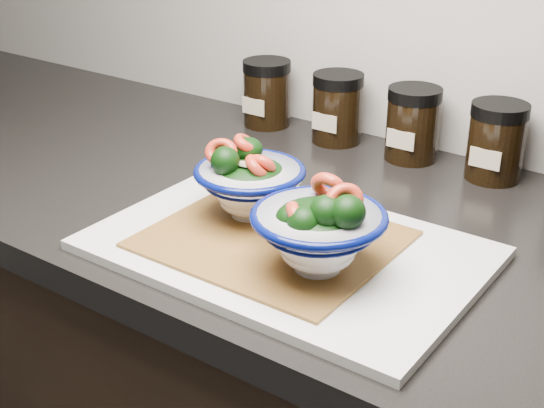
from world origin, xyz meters
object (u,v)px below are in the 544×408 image
Objects in this scene: spice_jar_a at (267,93)px; spice_jar_c at (413,124)px; bowl_right at (319,231)px; bowl_left at (249,182)px; spice_jar_b at (337,108)px; spice_jar_d at (496,142)px; cutting_board at (287,248)px.

spice_jar_a is 1.00× the size of spice_jar_c.
bowl_right is 0.40m from spice_jar_c.
spice_jar_b is (-0.07, 0.33, -0.00)m from bowl_left.
spice_jar_a is 0.41m from spice_jar_d.
spice_jar_a is 0.14m from spice_jar_b.
spice_jar_a is at bearing 128.81° from cutting_board.
spice_jar_b is at bearing 118.48° from bowl_right.
spice_jar_b is 1.00× the size of spice_jar_d.
spice_jar_a is 0.27m from spice_jar_c.
bowl_left reaches higher than spice_jar_c.
spice_jar_b is at bearing 180.00° from spice_jar_c.
spice_jar_c is at bearing 180.00° from spice_jar_d.
spice_jar_d is at bearing 0.00° from spice_jar_b.
bowl_right is 1.33× the size of spice_jar_d.
cutting_board is at bearing -22.38° from bowl_left.
spice_jar_a is 1.00× the size of spice_jar_b.
spice_jar_c reaches higher than cutting_board.
bowl_left is at bearing 155.36° from bowl_right.
bowl_right is 1.33× the size of spice_jar_b.
bowl_left reaches higher than spice_jar_b.
bowl_left reaches higher than cutting_board.
spice_jar_d is at bearing 0.00° from spice_jar_a.
cutting_board is 3.98× the size of spice_jar_d.
spice_jar_b is (0.14, 0.00, 0.00)m from spice_jar_a.
cutting_board is at bearing -67.52° from spice_jar_b.
spice_jar_d is (0.05, 0.39, -0.01)m from bowl_right.
bowl_left is at bearing -57.32° from spice_jar_a.
bowl_right reaches higher than spice_jar_b.
spice_jar_b is at bearing 112.48° from cutting_board.
spice_jar_c is at bearing 92.47° from cutting_board.
spice_jar_a is (-0.21, 0.33, -0.00)m from bowl_left.
spice_jar_a is at bearing 180.00° from spice_jar_c.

